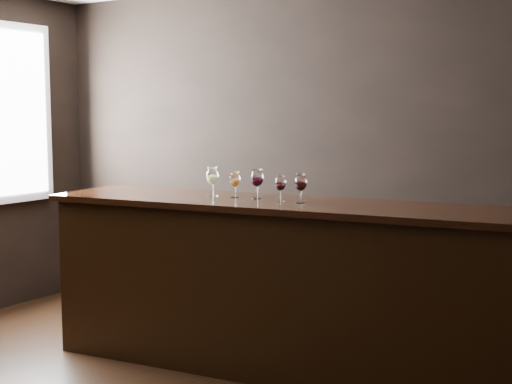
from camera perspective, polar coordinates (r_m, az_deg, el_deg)
The scene contains 9 objects.
room_shell at distance 4.19m, azimuth -14.28°, elevation 6.83°, with size 5.02×4.52×2.81m.
bar_counter at distance 4.91m, azimuth 1.96°, elevation -7.77°, with size 3.21×0.70×1.12m, color black.
bar_top at distance 4.79m, azimuth 1.99°, elevation -1.00°, with size 3.32×0.77×0.04m, color black.
back_bar_shelf at distance 5.54m, azimuth 5.50°, elevation -7.90°, with size 2.21×0.40×0.79m, color black.
glass_white at distance 5.07m, azimuth -3.50°, elevation 1.25°, with size 0.09×0.09×0.21m.
glass_amber at distance 4.99m, azimuth -1.69°, elevation 0.98°, with size 0.08×0.08×0.18m.
glass_red_a at distance 4.92m, azimuth 0.09°, elevation 1.09°, with size 0.09×0.09×0.21m.
glass_red_b at distance 4.78m, azimuth 1.96°, elevation 0.67°, with size 0.08×0.08×0.18m.
glass_red_c at distance 4.70m, azimuth 3.60°, elevation 0.72°, with size 0.08×0.08×0.20m.
Camera 1 is at (2.84, -2.73, 1.77)m, focal length 50.00 mm.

